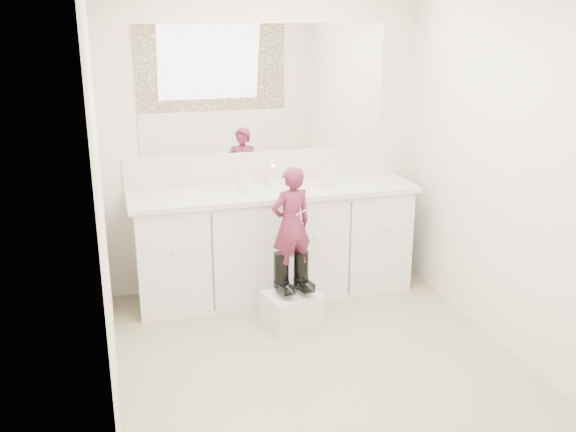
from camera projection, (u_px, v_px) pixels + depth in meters
name	position (u px, v px, depth m)	size (l,w,h in m)	color
floor	(323.00, 366.00, 4.21)	(3.00, 3.00, 0.00)	#8B7D5B
wall_back	(265.00, 144.00, 5.22)	(2.60, 2.60, 0.00)	beige
wall_front	(455.00, 288.00, 2.47)	(2.60, 2.60, 0.00)	beige
wall_left	(102.00, 207.00, 3.50)	(3.00, 3.00, 0.00)	beige
wall_right	(514.00, 176.00, 4.19)	(3.00, 3.00, 0.00)	beige
vanity_cabinet	(274.00, 244.00, 5.20)	(2.20, 0.55, 0.85)	silver
countertop	(274.00, 192.00, 5.05)	(2.28, 0.58, 0.04)	beige
backsplash	(266.00, 166.00, 5.26)	(2.28, 0.03, 0.25)	beige
mirror	(265.00, 89.00, 5.08)	(2.00, 0.02, 1.00)	white
dot_panel	(464.00, 174.00, 2.35)	(2.00, 0.01, 1.20)	#472819
faucet	(269.00, 178.00, 5.18)	(0.08, 0.08, 0.10)	silver
cup	(327.00, 179.00, 5.14)	(0.11, 0.11, 0.10)	beige
soap_bottle	(244.00, 179.00, 4.98)	(0.08, 0.08, 0.18)	silver
step_stool	(292.00, 309.00, 4.75)	(0.38, 0.32, 0.24)	silver
boot_left	(281.00, 274.00, 4.67)	(0.12, 0.21, 0.32)	black
boot_right	(301.00, 272.00, 4.71)	(0.12, 0.21, 0.32)	black
toddler	(291.00, 225.00, 4.57)	(0.31, 0.20, 0.86)	#9B2F58
toothbrush	(304.00, 211.00, 4.48)	(0.01, 0.01, 0.14)	#E05799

